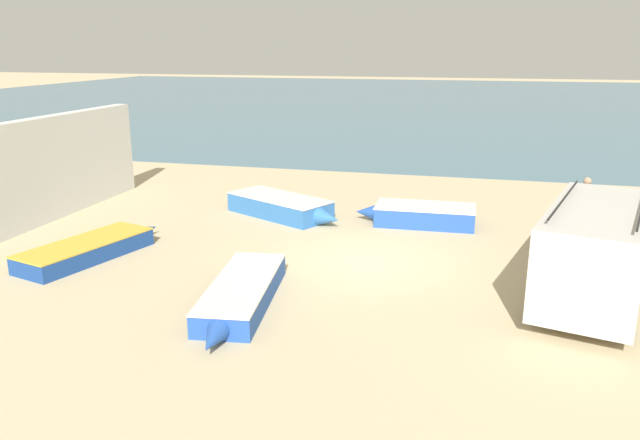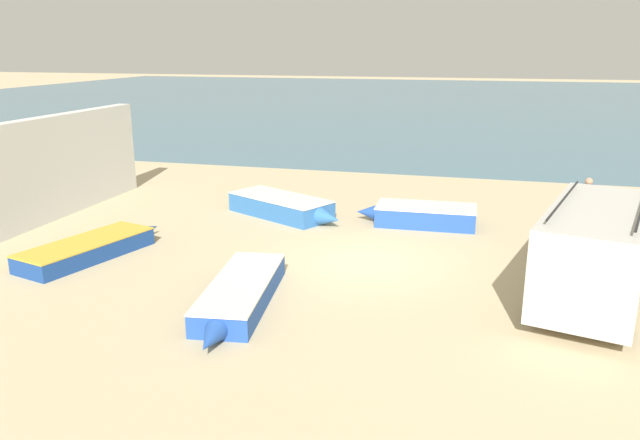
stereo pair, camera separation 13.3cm
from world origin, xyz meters
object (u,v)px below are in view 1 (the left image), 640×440
at_px(parked_van, 596,251).
at_px(fishing_rowboat_2, 90,249).
at_px(fishing_rowboat_3, 241,294).
at_px(fisherman_1, 585,200).
at_px(fishing_rowboat_1, 283,207).
at_px(fishing_rowboat_0, 421,215).

height_order(parked_van, fishing_rowboat_2, parked_van).
xyz_separation_m(fishing_rowboat_3, fisherman_1, (8.20, 7.82, 0.81)).
bearing_deg(fishing_rowboat_2, fishing_rowboat_3, -96.13).
distance_m(fishing_rowboat_1, fishing_rowboat_3, 7.60).
height_order(fishing_rowboat_0, fishing_rowboat_3, fishing_rowboat_0).
bearing_deg(fishing_rowboat_1, parked_van, -3.06).
bearing_deg(parked_van, fisherman_1, 8.95).
xyz_separation_m(parked_van, fishing_rowboat_1, (-9.04, 5.33, -0.91)).
xyz_separation_m(fishing_rowboat_1, fisherman_1, (9.61, 0.35, 0.74)).
xyz_separation_m(parked_van, fishing_rowboat_2, (-12.88, -0.08, -0.99)).
bearing_deg(fishing_rowboat_0, fisherman_1, -179.74).
bearing_deg(fishing_rowboat_2, parked_van, -74.36).
bearing_deg(fishing_rowboat_3, fishing_rowboat_0, 149.65).
height_order(parked_van, fishing_rowboat_1, parked_van).
xyz_separation_m(parked_van, fishing_rowboat_0, (-4.38, 5.53, -0.92)).
relative_size(fishing_rowboat_1, fisherman_1, 2.50).
bearing_deg(fishing_rowboat_3, fishing_rowboat_1, -176.70).
height_order(fishing_rowboat_0, fishing_rowboat_1, fishing_rowboat_1).
relative_size(fishing_rowboat_0, fishing_rowboat_1, 0.87).
relative_size(fishing_rowboat_3, fisherman_1, 2.71).
bearing_deg(parked_van, fishing_rowboat_2, 105.01).
xyz_separation_m(fishing_rowboat_0, fishing_rowboat_2, (-8.50, -5.61, -0.07)).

